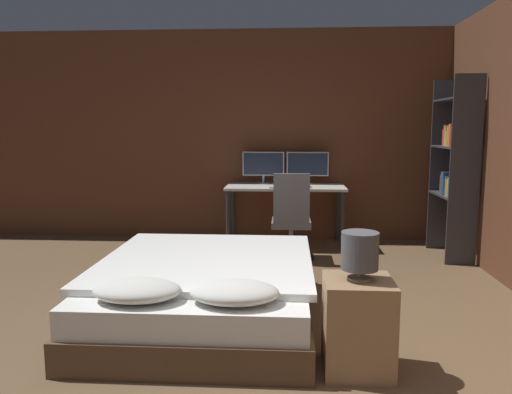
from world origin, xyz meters
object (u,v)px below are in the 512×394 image
Objects in this scene: bed at (205,291)px; keyboard at (285,187)px; monitor_right at (308,165)px; office_chair at (291,227)px; nightstand at (358,325)px; computer_mouse at (309,187)px; bookshelf at (456,161)px; desk at (285,193)px; bedside_lamp at (360,251)px; monitor_left at (263,165)px.

keyboard reaches higher than bed.
keyboard is at bearing 75.52° from bed.
monitor_right is 1.15m from office_chair.
nightstand is 3.06m from computer_mouse.
computer_mouse is at bearing -90.07° from monitor_right.
office_chair is at bearing -173.32° from bookshelf.
keyboard is (-0.00, -0.23, 0.10)m from desk.
bedside_lamp reaches higher than computer_mouse.
desk is at bearing 90.00° from keyboard.
nightstand is at bearing -81.91° from desk.
bed is at bearing 144.95° from nightstand.
desk is 0.49m from monitor_left.
monitor_left is at bearing 180.00° from monitor_right.
office_chair is at bearing 98.71° from nightstand.
keyboard is (0.28, -0.46, -0.23)m from monitor_left.
bookshelf is at bearing -24.66° from monitor_right.
bedside_lamp is 3.27m from desk.
office_chair is at bearing -84.08° from desk.
keyboard is (-0.46, 3.01, 0.47)m from nightstand.
office_chair is at bearing -112.82° from computer_mouse.
desk is 0.73× the size of bookshelf.
bookshelf reaches higher than bed.
computer_mouse is (0.56, -0.46, -0.22)m from monitor_left.
bed is 1.35× the size of desk.
keyboard is at bearing 180.00° from computer_mouse.
bed is 3.46× the size of nightstand.
computer_mouse is at bearing -38.72° from desk.
office_chair is (-0.21, -0.49, -0.39)m from computer_mouse.
monitor_right is 1.39× the size of keyboard.
computer_mouse is (-0.00, -0.46, -0.22)m from monitor_right.
monitor_right is (-0.18, 3.47, 0.24)m from bedside_lamp.
monitor_left is at bearing 141.10° from computer_mouse.
keyboard is (0.59, 2.28, 0.52)m from bed.
keyboard is at bearing 171.54° from bookshelf.
office_chair reaches higher than desk.
bed is 2.61m from desk.
bed is 28.22× the size of computer_mouse.
nightstand is at bearing -117.54° from bookshelf.
bedside_lamp is 4.11× the size of computer_mouse.
office_chair is 0.49× the size of bookshelf.
monitor_right is 0.54× the size of office_chair.
bedside_lamp is (1.05, -0.74, 0.51)m from bed.
computer_mouse is at bearing 93.39° from bedside_lamp.
computer_mouse is at bearing 0.00° from keyboard.
monitor_left is 0.76m from computer_mouse.
bedside_lamp is at bearing 0.00° from nightstand.
bed is 1.91m from office_chair.
keyboard is 1.94m from bookshelf.
bedside_lamp reaches higher than bed.
desk is at bearing -39.09° from monitor_left.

